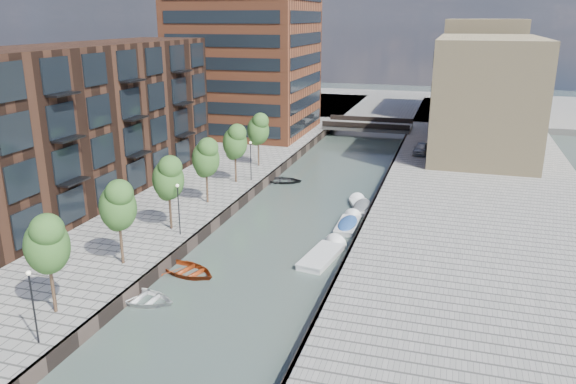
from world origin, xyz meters
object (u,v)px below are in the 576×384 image
at_px(tree_1, 47,242).
at_px(tree_6, 258,128).
at_px(tree_2, 118,204).
at_px(motorboat_2, 325,255).
at_px(sloop_4, 283,182).
at_px(tree_3, 168,177).
at_px(tree_5, 235,141).
at_px(sloop_3, 142,302).
at_px(motorboat_3, 349,224).
at_px(tree_4, 206,157).
at_px(bridge, 368,126).
at_px(car, 421,148).
at_px(sloop_2, 187,273).
at_px(motorboat_4, 361,206).

relative_size(tree_1, tree_6, 1.00).
height_order(tree_2, motorboat_2, tree_2).
relative_size(sloop_4, motorboat_2, 0.74).
height_order(tree_2, tree_3, same).
xyz_separation_m(sloop_4, motorboat_2, (8.96, -18.02, 0.11)).
xyz_separation_m(tree_6, sloop_4, (3.68, -2.58, -5.31)).
height_order(tree_3, tree_5, same).
bearing_deg(motorboat_2, sloop_3, -132.77).
xyz_separation_m(tree_2, motorboat_2, (12.64, 7.41, -5.20)).
distance_m(tree_1, motorboat_3, 25.50).
relative_size(tree_1, tree_4, 1.00).
height_order(tree_1, sloop_3, tree_1).
xyz_separation_m(tree_2, sloop_4, (3.68, 25.42, -5.31)).
bearing_deg(bridge, tree_2, -98.95).
distance_m(motorboat_2, motorboat_3, 6.86).
bearing_deg(motorboat_3, car, 80.14).
bearing_deg(tree_2, car, 65.99).
relative_size(tree_6, motorboat_2, 1.02).
xyz_separation_m(tree_4, car, (17.48, 25.24, -3.60)).
bearing_deg(motorboat_2, tree_4, 152.45).
relative_size(sloop_3, sloop_4, 1.06).
height_order(tree_6, sloop_2, tree_6).
distance_m(bridge, sloop_3, 57.18).
relative_size(bridge, motorboat_3, 2.69).
distance_m(tree_5, motorboat_3, 15.63).
distance_m(tree_5, sloop_4, 7.83).
xyz_separation_m(sloop_2, sloop_3, (-0.93, -4.56, 0.00)).
bearing_deg(tree_1, car, 69.29).
bearing_deg(tree_5, tree_4, -90.00).
bearing_deg(car, motorboat_2, -92.63).
height_order(tree_3, tree_6, same).
bearing_deg(tree_4, sloop_3, -79.61).
distance_m(sloop_2, motorboat_2, 10.36).
height_order(bridge, motorboat_3, bridge).
bearing_deg(bridge, sloop_3, -95.42).
distance_m(bridge, tree_3, 47.92).
distance_m(tree_2, sloop_3, 6.80).
relative_size(motorboat_3, car, 1.17).
distance_m(sloop_3, sloop_4, 28.34).
height_order(tree_4, sloop_3, tree_4).
bearing_deg(car, tree_3, -112.46).
bearing_deg(sloop_3, sloop_2, -9.09).
height_order(tree_2, sloop_3, tree_2).
bearing_deg(motorboat_3, motorboat_4, 87.50).
height_order(sloop_2, motorboat_2, motorboat_2).
bearing_deg(tree_5, tree_2, -90.00).
bearing_deg(sloop_4, tree_5, 132.26).
bearing_deg(tree_6, sloop_2, -81.31).
bearing_deg(car, sloop_3, -102.83).
xyz_separation_m(tree_1, tree_6, (0.00, 35.00, 0.00)).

